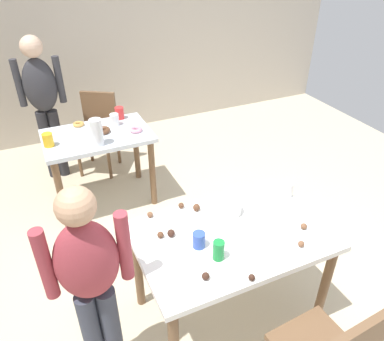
{
  "coord_description": "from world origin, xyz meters",
  "views": [
    {
      "loc": [
        -1.09,
        -1.59,
        2.32
      ],
      "look_at": [
        -0.16,
        0.44,
        0.9
      ],
      "focal_mm": 35.02,
      "sensor_mm": 36.0,
      "label": 1
    }
  ],
  "objects_px": {
    "soda_can": "(219,250)",
    "chair_far_table": "(98,127)",
    "person_adult_far": "(43,98)",
    "person_girl_near": "(91,279)",
    "dining_table_near": "(231,245)",
    "dining_table_far": "(99,146)",
    "pitcher_far": "(97,132)",
    "mixing_bowl": "(228,208)"
  },
  "relations": [
    {
      "from": "mixing_bowl",
      "to": "pitcher_far",
      "type": "bearing_deg",
      "value": 113.8
    },
    {
      "from": "dining_table_far",
      "to": "mixing_bowl",
      "type": "bearing_deg",
      "value": -70.17
    },
    {
      "from": "person_girl_near",
      "to": "dining_table_far",
      "type": "bearing_deg",
      "value": 76.95
    },
    {
      "from": "pitcher_far",
      "to": "dining_table_near",
      "type": "bearing_deg",
      "value": -71.67
    },
    {
      "from": "dining_table_near",
      "to": "person_adult_far",
      "type": "height_order",
      "value": "person_adult_far"
    },
    {
      "from": "person_girl_near",
      "to": "pitcher_far",
      "type": "distance_m",
      "value": 1.6
    },
    {
      "from": "person_girl_near",
      "to": "mixing_bowl",
      "type": "bearing_deg",
      "value": 15.28
    },
    {
      "from": "person_girl_near",
      "to": "mixing_bowl",
      "type": "height_order",
      "value": "person_girl_near"
    },
    {
      "from": "pitcher_far",
      "to": "mixing_bowl",
      "type": "bearing_deg",
      "value": -66.2
    },
    {
      "from": "person_adult_far",
      "to": "pitcher_far",
      "type": "bearing_deg",
      "value": -69.05
    },
    {
      "from": "dining_table_far",
      "to": "pitcher_far",
      "type": "height_order",
      "value": "pitcher_far"
    },
    {
      "from": "chair_far_table",
      "to": "person_girl_near",
      "type": "xyz_separation_m",
      "value": [
        -0.54,
        -2.43,
        0.32
      ]
    },
    {
      "from": "chair_far_table",
      "to": "soda_can",
      "type": "distance_m",
      "value": 2.54
    },
    {
      "from": "dining_table_near",
      "to": "chair_far_table",
      "type": "relative_size",
      "value": 1.36
    },
    {
      "from": "dining_table_far",
      "to": "mixing_bowl",
      "type": "height_order",
      "value": "mixing_bowl"
    },
    {
      "from": "chair_far_table",
      "to": "soda_can",
      "type": "height_order",
      "value": "soda_can"
    },
    {
      "from": "dining_table_far",
      "to": "person_girl_near",
      "type": "height_order",
      "value": "person_girl_near"
    },
    {
      "from": "soda_can",
      "to": "pitcher_far",
      "type": "xyz_separation_m",
      "value": [
        -0.32,
        1.64,
        0.06
      ]
    },
    {
      "from": "person_adult_far",
      "to": "chair_far_table",
      "type": "bearing_deg",
      "value": -2.03
    },
    {
      "from": "dining_table_far",
      "to": "pitcher_far",
      "type": "xyz_separation_m",
      "value": [
        -0.03,
        -0.21,
        0.25
      ]
    },
    {
      "from": "mixing_bowl",
      "to": "pitcher_far",
      "type": "distance_m",
      "value": 1.42
    },
    {
      "from": "person_girl_near",
      "to": "pitcher_far",
      "type": "relative_size",
      "value": 5.81
    },
    {
      "from": "soda_can",
      "to": "chair_far_table",
      "type": "bearing_deg",
      "value": 93.74
    },
    {
      "from": "mixing_bowl",
      "to": "soda_can",
      "type": "height_order",
      "value": "soda_can"
    },
    {
      "from": "dining_table_far",
      "to": "pitcher_far",
      "type": "distance_m",
      "value": 0.32
    },
    {
      "from": "dining_table_far",
      "to": "chair_far_table",
      "type": "xyz_separation_m",
      "value": [
        0.13,
        0.67,
        -0.13
      ]
    },
    {
      "from": "chair_far_table",
      "to": "person_adult_far",
      "type": "bearing_deg",
      "value": 177.97
    },
    {
      "from": "dining_table_far",
      "to": "pitcher_far",
      "type": "relative_size",
      "value": 4.08
    },
    {
      "from": "person_girl_near",
      "to": "soda_can",
      "type": "relative_size",
      "value": 11.37
    },
    {
      "from": "person_adult_far",
      "to": "person_girl_near",
      "type": "bearing_deg",
      "value": -90.87
    },
    {
      "from": "person_adult_far",
      "to": "dining_table_far",
      "type": "bearing_deg",
      "value": -61.56
    },
    {
      "from": "pitcher_far",
      "to": "person_girl_near",
      "type": "bearing_deg",
      "value": -103.65
    },
    {
      "from": "dining_table_near",
      "to": "person_adult_far",
      "type": "xyz_separation_m",
      "value": [
        -0.84,
        2.39,
        0.27
      ]
    },
    {
      "from": "mixing_bowl",
      "to": "soda_can",
      "type": "distance_m",
      "value": 0.43
    },
    {
      "from": "dining_table_near",
      "to": "dining_table_far",
      "type": "distance_m",
      "value": 1.76
    },
    {
      "from": "mixing_bowl",
      "to": "person_adult_far",
      "type": "bearing_deg",
      "value": 112.65
    },
    {
      "from": "dining_table_near",
      "to": "dining_table_far",
      "type": "bearing_deg",
      "value": 105.29
    },
    {
      "from": "chair_far_table",
      "to": "person_adult_far",
      "type": "height_order",
      "value": "person_adult_far"
    },
    {
      "from": "person_girl_near",
      "to": "mixing_bowl",
      "type": "relative_size",
      "value": 7.61
    },
    {
      "from": "person_adult_far",
      "to": "soda_can",
      "type": "height_order",
      "value": "person_adult_far"
    },
    {
      "from": "dining_table_far",
      "to": "soda_can",
      "type": "xyz_separation_m",
      "value": [
        0.29,
        -1.85,
        0.19
      ]
    },
    {
      "from": "person_adult_far",
      "to": "pitcher_far",
      "type": "height_order",
      "value": "person_adult_far"
    }
  ]
}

